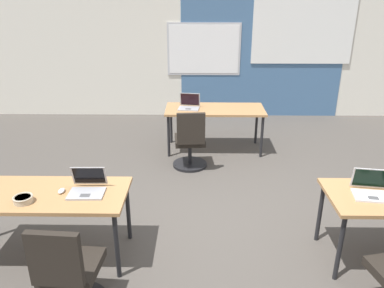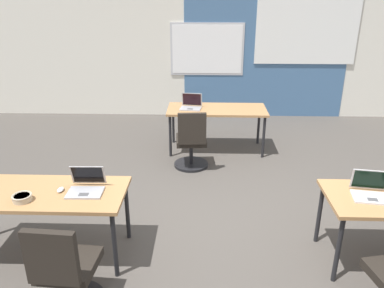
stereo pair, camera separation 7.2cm
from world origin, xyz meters
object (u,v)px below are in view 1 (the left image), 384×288
laptop_near_left_inner (87,187)px  snack_bowl (23,199)px  mouse_near_left_inner (62,191)px  desk_near_left (43,198)px  laptop_near_right_inner (371,190)px  desk_far_center (215,112)px  chair_near_left_inner (70,277)px  chair_far_left (190,145)px  laptop_far_left (189,105)px

laptop_near_left_inner → snack_bowl: (-0.53, -0.20, -0.01)m
mouse_near_left_inner → desk_near_left: bearing=-176.3°
laptop_near_right_inner → mouse_near_left_inner: bearing=-171.4°
mouse_near_left_inner → laptop_near_left_inner: bearing=4.0°
desk_far_center → snack_bowl: size_ratio=9.01×
snack_bowl → laptop_near_right_inner: bearing=3.5°
laptop_near_left_inner → mouse_near_left_inner: laptop_near_left_inner is taller
laptop_near_right_inner → snack_bowl: bearing=-168.1°
mouse_near_left_inner → chair_near_left_inner: size_ratio=0.11×
desk_near_left → laptop_near_left_inner: size_ratio=4.74×
mouse_near_left_inner → chair_far_left: bearing=60.2°
mouse_near_left_inner → chair_far_left: (1.18, 2.06, -0.36)m
mouse_near_left_inner → laptop_near_right_inner: (2.92, 0.01, 0.03)m
laptop_far_left → desk_near_left: bearing=-107.9°
snack_bowl → laptop_near_left_inner: bearing=21.0°
chair_near_left_inner → chair_far_left: (0.91, 2.82, 0.00)m
chair_near_left_inner → laptop_far_left: bearing=-100.0°
laptop_far_left → laptop_near_right_inner: 3.30m
laptop_far_left → desk_far_center: bearing=7.7°
desk_near_left → laptop_far_left: bearing=64.6°
laptop_near_left_inner → mouse_near_left_inner: 0.25m
snack_bowl → desk_far_center: bearing=58.1°
desk_near_left → laptop_near_right_inner: size_ratio=4.35×
laptop_near_left_inner → laptop_near_right_inner: (2.67, -0.01, 0.00)m
chair_near_left_inner → laptop_near_right_inner: bearing=-160.0°
desk_far_center → laptop_near_left_inner: (-1.32, -2.77, 0.11)m
desk_near_left → desk_far_center: (1.75, 2.80, 0.00)m
laptop_far_left → laptop_near_right_inner: laptop_far_left is taller
chair_far_left → mouse_near_left_inner: bearing=55.3°
laptop_near_left_inner → chair_far_left: size_ratio=0.37×
mouse_near_left_inner → laptop_far_left: 3.02m
laptop_near_left_inner → chair_near_left_inner: bearing=-89.6°
mouse_near_left_inner → chair_near_left_inner: bearing=-70.3°
laptop_near_left_inner → laptop_far_left: 2.91m
desk_near_left → chair_near_left_inner: chair_near_left_inner is taller
chair_near_left_inner → desk_far_center: bearing=-106.2°
chair_far_left → snack_bowl: chair_far_left is taller
desk_far_center → chair_far_left: bearing=-118.3°
desk_far_center → chair_far_left: 0.87m
laptop_far_left → chair_far_left: size_ratio=0.39×
desk_near_left → laptop_near_left_inner: laptop_near_left_inner is taller
desk_far_center → laptop_far_left: 0.43m
mouse_near_left_inner → chair_far_left: size_ratio=0.11×
chair_far_left → desk_far_center: bearing=-123.2°
desk_near_left → laptop_near_left_inner: bearing=3.9°
desk_far_center → snack_bowl: bearing=-121.9°
chair_near_left_inner → laptop_near_right_inner: laptop_near_right_inner is taller
desk_near_left → chair_far_left: bearing=56.8°
chair_far_left → laptop_near_right_inner: (1.74, -2.06, 0.39)m
desk_far_center → laptop_near_left_inner: bearing=-115.5°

